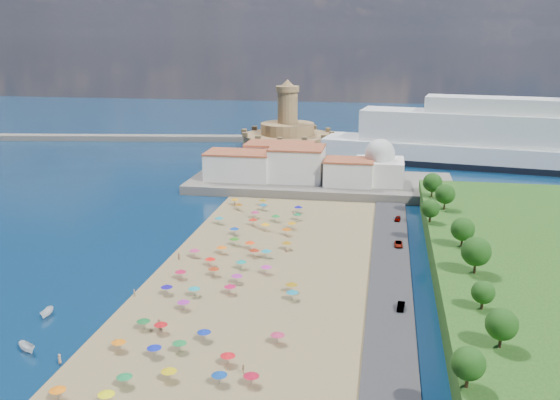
# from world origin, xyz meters

# --- Properties ---
(ground) EXTENTS (700.00, 700.00, 0.00)m
(ground) POSITION_xyz_m (0.00, 0.00, 0.00)
(ground) COLOR #071938
(ground) RESTS_ON ground
(terrace) EXTENTS (90.00, 36.00, 3.00)m
(terrace) POSITION_xyz_m (10.00, 73.00, 1.50)
(terrace) COLOR #59544C
(terrace) RESTS_ON ground
(jetty) EXTENTS (18.00, 70.00, 2.40)m
(jetty) POSITION_xyz_m (-12.00, 108.00, 1.20)
(jetty) COLOR #59544C
(jetty) RESTS_ON ground
(breakwater) EXTENTS (199.03, 34.77, 2.60)m
(breakwater) POSITION_xyz_m (-110.00, 153.00, 1.30)
(breakwater) COLOR #59544C
(breakwater) RESTS_ON ground
(waterfront_buildings) EXTENTS (57.00, 29.00, 11.00)m
(waterfront_buildings) POSITION_xyz_m (-3.05, 73.64, 7.88)
(waterfront_buildings) COLOR silver
(waterfront_buildings) RESTS_ON terrace
(domed_building) EXTENTS (16.00, 16.00, 15.00)m
(domed_building) POSITION_xyz_m (30.00, 71.00, 8.97)
(domed_building) COLOR silver
(domed_building) RESTS_ON terrace
(fortress) EXTENTS (40.00, 40.00, 32.40)m
(fortress) POSITION_xyz_m (-12.00, 138.00, 6.68)
(fortress) COLOR #A38351
(fortress) RESTS_ON ground
(cruise_ship) EXTENTS (156.34, 47.96, 33.81)m
(cruise_ship) POSITION_xyz_m (82.80, 118.20, 10.01)
(cruise_ship) COLOR black
(cruise_ship) RESTS_ON ground
(beach_parasols) EXTENTS (31.14, 112.81, 2.20)m
(beach_parasols) POSITION_xyz_m (-1.10, -10.80, 2.15)
(beach_parasols) COLOR gray
(beach_parasols) RESTS_ON beach
(beachgoers) EXTENTS (30.64, 98.59, 1.85)m
(beachgoers) POSITION_xyz_m (-6.78, -11.77, 1.11)
(beachgoers) COLOR tan
(beachgoers) RESTS_ON beach
(moored_boats) EXTENTS (6.95, 16.97, 1.66)m
(moored_boats) POSITION_xyz_m (-28.04, -44.38, 0.81)
(moored_boats) COLOR white
(moored_boats) RESTS_ON ground
(parked_cars) EXTENTS (2.03, 63.19, 1.25)m
(parked_cars) POSITION_xyz_m (36.00, 9.63, 1.32)
(parked_cars) COLOR gray
(parked_cars) RESTS_ON promenade
(hillside_trees) EXTENTS (11.96, 107.43, 7.52)m
(hillside_trees) POSITION_xyz_m (47.77, -2.80, 10.05)
(hillside_trees) COLOR #382314
(hillside_trees) RESTS_ON hillside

